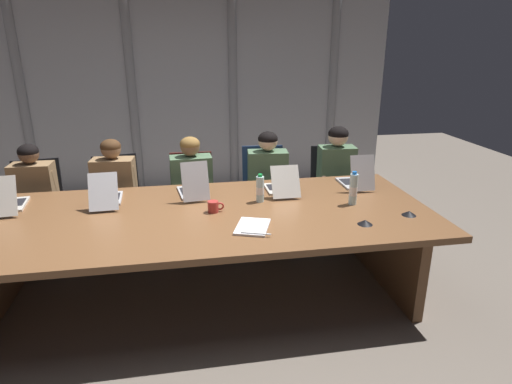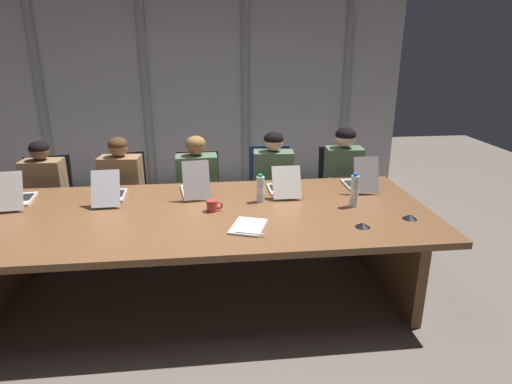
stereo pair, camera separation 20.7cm
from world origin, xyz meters
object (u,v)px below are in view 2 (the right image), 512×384
laptop_right_end (360,182)px  person_right_end (345,178)px  office_chair_left_end (51,215)px  office_chair_right_mid (270,205)px  person_left_end (42,193)px  coffee_mug_near (213,206)px  person_center (198,186)px  conference_mic_left_side (410,217)px  person_left_mid (120,189)px  laptop_left_end (15,197)px  laptop_left_mid (110,193)px  office_chair_right_end (339,203)px  water_bottle_secondary (354,191)px  office_chair_center (199,209)px  water_bottle_primary (260,189)px  office_chair_left_mid (128,211)px  conference_mic_middle (363,225)px  spiral_notepad (248,227)px  laptop_right_mid (283,187)px  laptop_center (195,188)px  person_right_mid (274,182)px

laptop_right_end → person_right_end: bearing=-3.7°
office_chair_left_end → office_chair_right_mid: size_ratio=0.95×
person_left_end → coffee_mug_near: (1.60, -0.92, 0.16)m
laptop_right_end → person_center: bearing=70.4°
office_chair_right_mid → laptop_right_end: bearing=49.6°
laptop_right_end → conference_mic_left_side: (0.14, -0.73, -0.04)m
laptop_right_end → person_left_mid: bearing=76.8°
laptop_left_end → laptop_right_end: 2.92m
laptop_left_mid → office_chair_right_end: 2.38m
laptop_left_end → office_chair_right_mid: bearing=-77.3°
office_chair_left_end → conference_mic_left_side: 3.41m
office_chair_right_mid → water_bottle_secondary: 1.33m
office_chair_left_end → office_chair_center: (1.48, 0.00, 0.00)m
laptop_left_end → water_bottle_primary: bearing=-101.0°
person_left_mid → coffee_mug_near: 1.29m
laptop_left_end → office_chair_left_mid: bearing=-50.5°
office_chair_left_mid → conference_mic_left_side: (2.32, -1.41, 0.41)m
coffee_mug_near → conference_mic_middle: bearing=-22.3°
office_chair_right_end → person_left_end: person_left_end is taller
laptop_left_end → person_center: 1.58m
water_bottle_secondary → spiral_notepad: (-0.88, -0.33, -0.12)m
conference_mic_middle → laptop_right_mid: bearing=118.6°
office_chair_right_mid → conference_mic_middle: bearing=19.9°
laptop_left_end → conference_mic_middle: 2.77m
laptop_center → water_bottle_secondary: size_ratio=1.65×
conference_mic_middle → water_bottle_primary: bearing=137.9°
person_right_end → coffee_mug_near: (-1.36, -0.93, 0.11)m
office_chair_left_mid → person_left_mid: person_left_mid is taller
office_chair_left_mid → person_left_end: (-0.74, -0.16, 0.28)m
person_center → coffee_mug_near: 0.95m
laptop_center → person_left_end: bearing=63.2°
office_chair_right_mid → spiral_notepad: size_ratio=2.64×
laptop_right_end → person_right_mid: person_right_mid is taller
conference_mic_left_side → conference_mic_middle: bearing=-165.2°
person_left_end → conference_mic_middle: (2.66, -1.36, 0.13)m
office_chair_right_mid → conference_mic_middle: size_ratio=8.65×
person_left_mid → office_chair_right_end: bearing=99.2°
conference_mic_middle → office_chair_right_end: bearing=78.4°
person_right_end → spiral_notepad: person_right_end is taller
laptop_left_end → person_left_mid: person_left_mid is taller
person_center → water_bottle_primary: person_center is taller
office_chair_center → person_right_end: size_ratio=0.77×
coffee_mug_near → spiral_notepad: 0.43m
office_chair_center → coffee_mug_near: office_chair_center is taller
laptop_left_mid → person_right_mid: bearing=-71.1°
conference_mic_left_side → office_chair_right_mid: bearing=120.8°
conference_mic_middle → office_chair_right_mid: bearing=106.3°
laptop_right_mid → person_left_end: person_left_end is taller
laptop_right_end → office_chair_right_mid: 1.08m
laptop_right_mid → laptop_left_mid: bearing=90.3°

